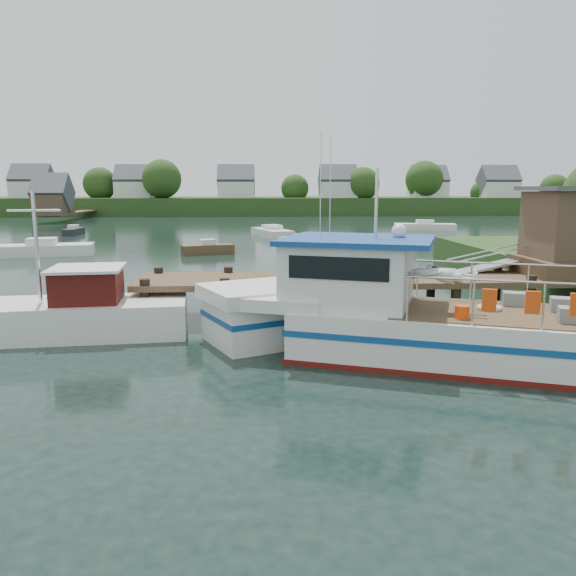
{
  "coord_description": "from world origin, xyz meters",
  "views": [
    {
      "loc": [
        -2.04,
        -18.9,
        4.39
      ],
      "look_at": [
        -1.0,
        -1.5,
        1.3
      ],
      "focal_mm": 35.0,
      "sensor_mm": 36.0,
      "label": 1
    }
  ],
  "objects": [
    {
      "name": "moored_a",
      "position": [
        -16.09,
        19.06,
        0.44
      ],
      "size": [
        6.73,
        3.41,
        1.18
      ],
      "rotation": [
        0.0,
        0.0,
        -0.15
      ],
      "color": "silver",
      "rests_on": "ground"
    },
    {
      "name": "moored_c",
      "position": [
        17.28,
        17.45,
        0.46
      ],
      "size": [
        8.32,
        4.39,
        1.25
      ],
      "rotation": [
        0.0,
        0.0,
        0.05
      ],
      "color": "silver",
      "rests_on": "ground"
    },
    {
      "name": "moored_d",
      "position": [
        -0.4,
        33.56,
        0.4
      ],
      "size": [
        3.94,
        6.66,
        1.07
      ],
      "rotation": [
        0.0,
        0.0,
        -0.22
      ],
      "color": "silver",
      "rests_on": "ground"
    },
    {
      "name": "dock",
      "position": [
        6.51,
        0.01,
        2.24
      ],
      "size": [
        16.6,
        3.0,
        4.78
      ],
      "color": "#4E3B25",
      "rests_on": "ground"
    },
    {
      "name": "moored_b",
      "position": [
        1.72,
        24.59,
        0.35
      ],
      "size": [
        3.81,
        4.22,
        0.94
      ],
      "rotation": [
        0.0,
        0.0,
        -0.28
      ],
      "color": "silver",
      "rests_on": "ground"
    },
    {
      "name": "moored_e",
      "position": [
        -19.56,
        36.74,
        0.36
      ],
      "size": [
        1.19,
        3.47,
        0.96
      ],
      "rotation": [
        0.0,
        0.0,
        0.17
      ],
      "color": "black",
      "rests_on": "ground"
    },
    {
      "name": "moored_rowboat",
      "position": [
        -5.23,
        19.4,
        0.37
      ],
      "size": [
        3.67,
        2.21,
        1.01
      ],
      "rotation": [
        0.0,
        0.0,
        -0.2
      ],
      "color": "#4E3B25",
      "rests_on": "ground"
    },
    {
      "name": "lobster_boat",
      "position": [
        1.9,
        -4.65,
        1.06
      ],
      "size": [
        11.87,
        6.84,
        5.84
      ],
      "rotation": [
        0.0,
        0.0,
        -0.36
      ],
      "color": "silver",
      "rests_on": "ground"
    },
    {
      "name": "ground_plane",
      "position": [
        0.0,
        0.0,
        0.0
      ],
      "size": [
        160.0,
        160.0,
        0.0
      ],
      "primitive_type": "plane",
      "color": "black"
    },
    {
      "name": "far_shore",
      "position": [
        0.01,
        82.37,
        2.1
      ],
      "size": [
        140.0,
        42.55,
        9.22
      ],
      "color": "#28451C",
      "rests_on": "ground"
    },
    {
      "name": "moored_far",
      "position": [
        16.28,
        40.69,
        0.4
      ],
      "size": [
        6.72,
        3.36,
        1.09
      ],
      "rotation": [
        0.0,
        0.0,
        0.07
      ],
      "color": "silver",
      "rests_on": "ground"
    },
    {
      "name": "work_boat",
      "position": [
        -7.98,
        -2.05,
        0.69
      ],
      "size": [
        8.31,
        3.19,
        4.35
      ],
      "rotation": [
        0.0,
        0.0,
        0.1
      ],
      "color": "silver",
      "rests_on": "ground"
    }
  ]
}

